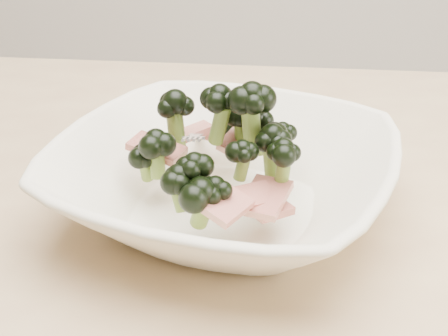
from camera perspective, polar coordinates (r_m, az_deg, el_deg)
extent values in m
cube|color=tan|center=(0.64, 8.33, -4.22)|extent=(1.20, 0.80, 0.04)
cylinder|color=tan|center=(1.25, -19.70, -8.62)|extent=(0.06, 0.06, 0.71)
imported|color=#F0E7CB|center=(0.58, 0.00, -1.05)|extent=(0.38, 0.38, 0.08)
cylinder|color=#5B7426|center=(0.59, 2.97, 2.67)|extent=(0.02, 0.02, 0.04)
ellipsoid|color=black|center=(0.58, 3.03, 4.59)|extent=(0.03, 0.03, 0.02)
cylinder|color=#5B7426|center=(0.53, -4.08, -2.51)|extent=(0.02, 0.02, 0.03)
ellipsoid|color=black|center=(0.52, -4.15, -0.70)|extent=(0.03, 0.03, 0.03)
cylinder|color=#5B7426|center=(0.56, 4.36, 0.91)|extent=(0.02, 0.02, 0.04)
ellipsoid|color=black|center=(0.55, 4.44, 2.99)|extent=(0.04, 0.04, 0.03)
cylinder|color=#5B7426|center=(0.59, -7.13, -0.10)|extent=(0.01, 0.02, 0.03)
ellipsoid|color=black|center=(0.58, -7.22, 1.33)|extent=(0.03, 0.03, 0.02)
cylinder|color=#5B7426|center=(0.52, -0.78, -3.17)|extent=(0.02, 0.01, 0.03)
ellipsoid|color=black|center=(0.51, -0.79, -1.65)|extent=(0.03, 0.03, 0.02)
cylinder|color=#5B7426|center=(0.61, -4.38, 3.27)|extent=(0.02, 0.02, 0.05)
ellipsoid|color=black|center=(0.60, -4.49, 6.05)|extent=(0.04, 0.04, 0.03)
cylinder|color=#5B7426|center=(0.55, 5.38, -0.45)|extent=(0.02, 0.02, 0.04)
ellipsoid|color=black|center=(0.53, 5.49, 1.77)|extent=(0.03, 0.03, 0.03)
cylinder|color=#5B7426|center=(0.60, 1.55, 3.04)|extent=(0.02, 0.01, 0.04)
ellipsoid|color=black|center=(0.59, 1.58, 5.08)|extent=(0.03, 0.03, 0.02)
cylinder|color=#5B7426|center=(0.57, -6.14, 0.62)|extent=(0.02, 0.02, 0.03)
ellipsoid|color=black|center=(0.56, -6.25, 2.56)|extent=(0.04, 0.04, 0.03)
cylinder|color=#5B7426|center=(0.64, 1.36, 2.40)|extent=(0.02, 0.02, 0.04)
ellipsoid|color=black|center=(0.63, 1.39, 4.21)|extent=(0.04, 0.04, 0.03)
cylinder|color=#5B7426|center=(0.53, -2.70, -1.22)|extent=(0.02, 0.01, 0.03)
ellipsoid|color=black|center=(0.52, -2.75, 0.47)|extent=(0.03, 0.03, 0.03)
cylinder|color=#5B7426|center=(0.57, -0.40, 4.08)|extent=(0.02, 0.03, 0.05)
ellipsoid|color=black|center=(0.56, -0.41, 6.67)|extent=(0.04, 0.04, 0.03)
cylinder|color=#5B7426|center=(0.51, -2.04, -4.06)|extent=(0.02, 0.02, 0.03)
ellipsoid|color=black|center=(0.50, -2.08, -2.12)|extent=(0.04, 0.04, 0.03)
cylinder|color=#5B7426|center=(0.62, 5.30, 1.95)|extent=(0.02, 0.02, 0.03)
ellipsoid|color=black|center=(0.61, 5.37, 3.47)|extent=(0.03, 0.03, 0.02)
cylinder|color=#5B7426|center=(0.54, 1.69, 0.14)|extent=(0.02, 0.01, 0.03)
ellipsoid|color=black|center=(0.53, 1.72, 1.74)|extent=(0.03, 0.03, 0.02)
cylinder|color=#5B7426|center=(0.56, 2.52, 3.81)|extent=(0.02, 0.02, 0.05)
ellipsoid|color=black|center=(0.55, 2.58, 6.68)|extent=(0.04, 0.04, 0.03)
cube|color=maroon|center=(0.60, 1.58, 2.35)|extent=(0.05, 0.05, 0.02)
cube|color=maroon|center=(0.64, -3.17, 3.19)|extent=(0.05, 0.05, 0.02)
cube|color=maroon|center=(0.54, 3.98, -3.56)|extent=(0.05, 0.05, 0.01)
cube|color=maroon|center=(0.53, 3.81, -2.69)|extent=(0.05, 0.06, 0.02)
cube|color=maroon|center=(0.64, -0.28, 2.95)|extent=(0.05, 0.05, 0.01)
cube|color=maroon|center=(0.59, -6.17, 1.82)|extent=(0.06, 0.04, 0.02)
cube|color=maroon|center=(0.51, 0.15, -3.40)|extent=(0.05, 0.05, 0.02)
cube|color=maroon|center=(0.53, 2.60, -2.65)|extent=(0.05, 0.05, 0.01)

